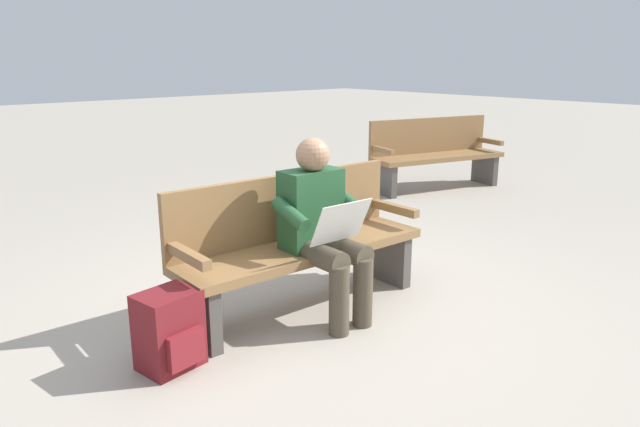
{
  "coord_description": "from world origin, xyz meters",
  "views": [
    {
      "loc": [
        2.41,
        2.83,
        1.68
      ],
      "look_at": [
        -0.01,
        0.15,
        0.7
      ],
      "focal_mm": 32.8,
      "sensor_mm": 36.0,
      "label": 1
    }
  ],
  "objects_px": {
    "person_seated": "(322,224)",
    "backpack": "(170,331)",
    "bench_near": "(297,242)",
    "bench_far": "(435,153)"
  },
  "relations": [
    {
      "from": "person_seated",
      "to": "bench_near",
      "type": "bearing_deg",
      "value": -84.15
    },
    {
      "from": "person_seated",
      "to": "backpack",
      "type": "bearing_deg",
      "value": -0.28
    },
    {
      "from": "bench_near",
      "to": "person_seated",
      "type": "bearing_deg",
      "value": 95.85
    },
    {
      "from": "bench_near",
      "to": "person_seated",
      "type": "height_order",
      "value": "person_seated"
    },
    {
      "from": "backpack",
      "to": "bench_far",
      "type": "distance_m",
      "value": 5.14
    },
    {
      "from": "backpack",
      "to": "bench_far",
      "type": "xyz_separation_m",
      "value": [
        -4.79,
        -1.84,
        0.24
      ]
    },
    {
      "from": "person_seated",
      "to": "backpack",
      "type": "distance_m",
      "value": 1.16
    },
    {
      "from": "bench_near",
      "to": "backpack",
      "type": "bearing_deg",
      "value": 12.16
    },
    {
      "from": "bench_near",
      "to": "bench_far",
      "type": "bearing_deg",
      "value": -153.1
    },
    {
      "from": "person_seated",
      "to": "backpack",
      "type": "xyz_separation_m",
      "value": [
        1.08,
        -0.06,
        -0.41
      ]
    }
  ]
}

